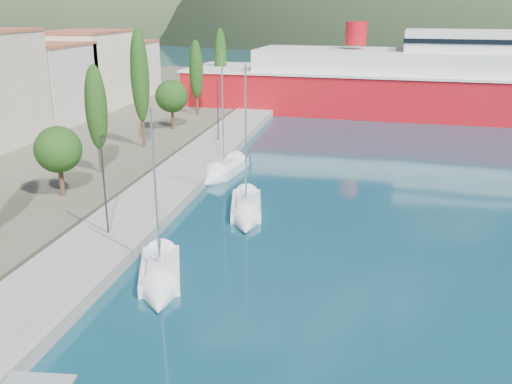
# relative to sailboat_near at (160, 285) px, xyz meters

# --- Properties ---
(ground) EXTENTS (1400.00, 1400.00, 0.00)m
(ground) POSITION_rel_sailboat_near_xyz_m (3.77, 112.73, -0.28)
(ground) COLOR #103C4C
(quay) EXTENTS (5.00, 88.00, 0.80)m
(quay) POSITION_rel_sailboat_near_xyz_m (-5.23, 18.73, 0.12)
(quay) COLOR gray
(quay) RESTS_ON ground
(town_buildings) EXTENTS (9.20, 69.20, 11.30)m
(town_buildings) POSITION_rel_sailboat_near_xyz_m (-28.23, 29.64, 5.29)
(town_buildings) COLOR beige
(town_buildings) RESTS_ON land_strip
(tree_row) EXTENTS (3.67, 63.87, 11.50)m
(tree_row) POSITION_rel_sailboat_near_xyz_m (-11.91, 24.35, 5.72)
(tree_row) COLOR #47301E
(tree_row) RESTS_ON land_strip
(lamp_posts) EXTENTS (0.15, 48.38, 6.06)m
(lamp_posts) POSITION_rel_sailboat_near_xyz_m (-5.23, 6.48, 3.80)
(lamp_posts) COLOR #2D2D33
(lamp_posts) RESTS_ON quay
(sailboat_near) EXTENTS (4.35, 7.40, 10.20)m
(sailboat_near) POSITION_rel_sailboat_near_xyz_m (0.00, 0.00, 0.00)
(sailboat_near) COLOR silver
(sailboat_near) RESTS_ON ground
(sailboat_mid) EXTENTS (3.69, 8.22, 11.45)m
(sailboat_mid) POSITION_rel_sailboat_near_xyz_m (2.17, 11.06, 0.00)
(sailboat_mid) COLOR silver
(sailboat_mid) RESTS_ON ground
(sailboat_far) EXTENTS (3.41, 7.95, 11.33)m
(sailboat_far) POSITION_rel_sailboat_near_xyz_m (-2.43, 20.36, 0.04)
(sailboat_far) COLOR silver
(sailboat_far) RESTS_ON ground
(ferry) EXTENTS (65.25, 17.93, 12.81)m
(ferry) POSITION_rel_sailboat_near_xyz_m (16.69, 55.14, 3.62)
(ferry) COLOR #B10F16
(ferry) RESTS_ON ground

